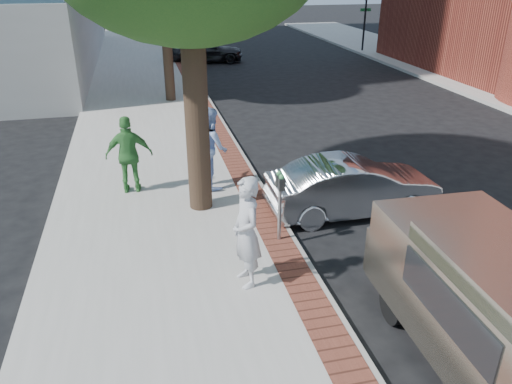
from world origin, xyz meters
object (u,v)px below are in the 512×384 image
object	(u,v)px
person_gray	(246,233)
van	(512,318)
person_officer	(210,147)
person_green	(129,155)
sedan_silver	(353,187)
parking_meter	(280,192)
bg_car	(206,50)

from	to	relation	value
person_gray	van	distance (m)	4.11
person_officer	person_green	world-z (taller)	person_officer
person_gray	person_officer	bearing A→B (deg)	171.40
sedan_silver	parking_meter	bearing A→B (deg)	117.14
person_gray	person_green	xyz separation A→B (m)	(-1.91, 4.43, -0.05)
person_gray	van	size ratio (longest dim) A/B	0.38
parking_meter	person_officer	size ratio (longest dim) A/B	0.73
person_officer	bg_car	xyz separation A→B (m)	(2.42, 17.84, -0.45)
person_gray	sedan_silver	world-z (taller)	person_gray
parking_meter	bg_car	size ratio (longest dim) A/B	0.35
person_gray	person_officer	distance (m)	4.34
sedan_silver	bg_car	distance (m)	19.81
person_officer	bg_car	distance (m)	18.01
person_green	van	bearing A→B (deg)	126.24
person_green	van	distance (m)	8.76
person_green	bg_car	distance (m)	18.28
person_green	bg_car	bearing A→B (deg)	-101.24
parking_meter	van	distance (m)	4.62
person_green	van	size ratio (longest dim) A/B	0.36
person_gray	person_green	size ratio (longest dim) A/B	1.05
person_gray	sedan_silver	distance (m)	3.86
person_officer	van	world-z (taller)	person_officer
person_gray	bg_car	world-z (taller)	person_gray
person_officer	bg_car	size ratio (longest dim) A/B	0.48
person_gray	person_officer	world-z (taller)	person_officer
parking_meter	van	world-z (taller)	van
person_officer	sedan_silver	size ratio (longest dim) A/B	0.51
bg_car	parking_meter	bearing A→B (deg)	-177.00
person_green	bg_car	xyz separation A→B (m)	(4.37, 17.75, -0.39)
person_officer	person_green	bearing A→B (deg)	72.12
person_officer	sedan_silver	bearing A→B (deg)	-138.84
parking_meter	person_gray	distance (m)	1.62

